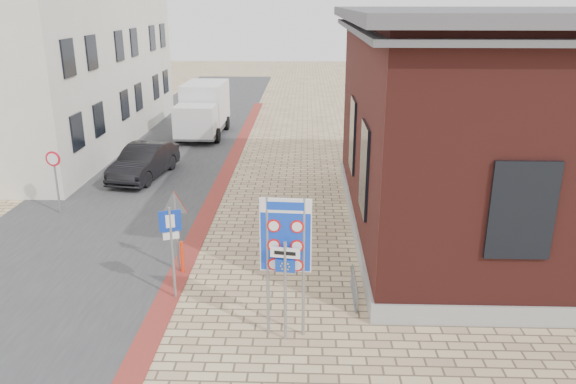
% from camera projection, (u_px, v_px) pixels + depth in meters
% --- Properties ---
extents(ground, '(120.00, 120.00, 0.00)m').
position_uv_depth(ground, '(238.00, 346.00, 12.03)').
color(ground, tan).
rests_on(ground, ground).
extents(road_strip, '(7.00, 60.00, 0.02)m').
position_uv_depth(road_strip, '(159.00, 158.00, 26.38)').
color(road_strip, '#38383A').
rests_on(road_strip, ground).
extents(curb_strip, '(0.60, 40.00, 0.02)m').
position_uv_depth(curb_strip, '(217.00, 193.00, 21.54)').
color(curb_strip, maroon).
rests_on(curb_strip, ground).
extents(brick_building, '(13.00, 13.00, 6.80)m').
position_uv_depth(brick_building, '(552.00, 122.00, 17.25)').
color(brick_building, gray).
rests_on(brick_building, ground).
extents(townhouse_mid, '(7.40, 6.40, 9.10)m').
position_uv_depth(townhouse_mid, '(58.00, 53.00, 27.91)').
color(townhouse_mid, beige).
rests_on(townhouse_mid, ground).
extents(townhouse_far, '(7.40, 6.40, 8.30)m').
position_uv_depth(townhouse_far, '(100.00, 51.00, 33.72)').
color(townhouse_far, beige).
rests_on(townhouse_far, ground).
extents(bike_rack, '(0.08, 1.80, 0.60)m').
position_uv_depth(bike_rack, '(354.00, 287.00, 13.94)').
color(bike_rack, slate).
rests_on(bike_rack, ground).
extents(sedan, '(2.14, 4.42, 1.40)m').
position_uv_depth(sedan, '(144.00, 162.00, 23.25)').
color(sedan, black).
rests_on(sedan, ground).
extents(box_truck, '(2.37, 5.35, 2.78)m').
position_uv_depth(box_truck, '(203.00, 109.00, 30.44)').
color(box_truck, slate).
rests_on(box_truck, ground).
extents(border_sign, '(1.09, 0.12, 3.20)m').
position_uv_depth(border_sign, '(286.00, 238.00, 11.72)').
color(border_sign, gray).
rests_on(border_sign, ground).
extents(essen_sign, '(0.62, 0.14, 2.32)m').
position_uv_depth(essen_sign, '(285.00, 276.00, 11.79)').
color(essen_sign, gray).
rests_on(essen_sign, ground).
extents(parking_sign, '(0.51, 0.22, 2.40)m').
position_uv_depth(parking_sign, '(171.00, 238.00, 13.45)').
color(parking_sign, gray).
rests_on(parking_sign, ground).
extents(yield_sign, '(0.80, 0.17, 2.26)m').
position_uv_depth(yield_sign, '(175.00, 212.00, 14.85)').
color(yield_sign, gray).
rests_on(yield_sign, ground).
extents(speed_sign, '(0.53, 0.09, 2.24)m').
position_uv_depth(speed_sign, '(55.00, 173.00, 19.05)').
color(speed_sign, gray).
rests_on(speed_sign, ground).
extents(bollard, '(0.10, 0.10, 0.92)m').
position_uv_depth(bollard, '(182.00, 257.00, 15.11)').
color(bollard, '#FF330D').
rests_on(bollard, ground).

